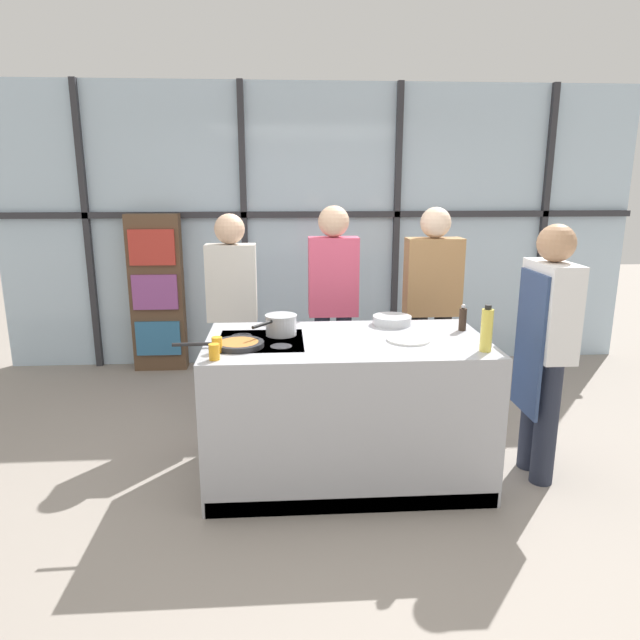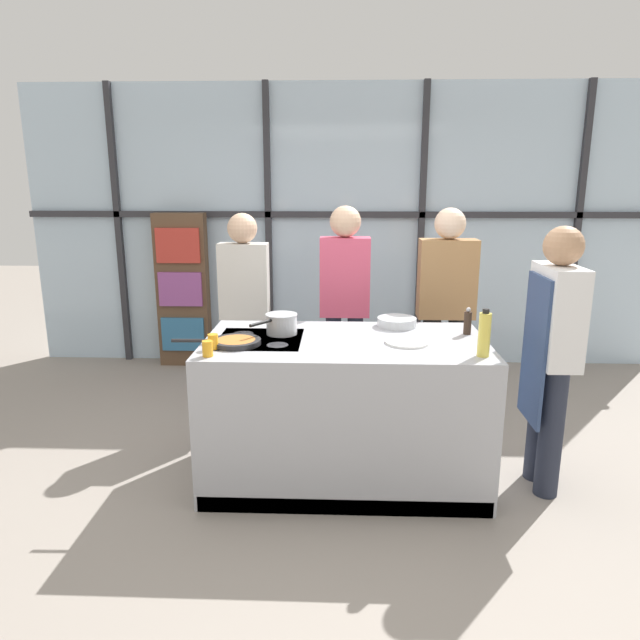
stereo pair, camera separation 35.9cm
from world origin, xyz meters
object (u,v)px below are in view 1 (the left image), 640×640
object	(u,v)px
spectator_center_right	(432,300)
juice_glass_near	(214,352)
chef	(546,340)
spectator_far_left	(232,303)
saucepan	(281,324)
frying_pan	(237,344)
white_plate	(408,340)
spectator_center_left	(333,297)
oil_bottle	(487,330)
pepper_grinder	(463,319)
juice_glass_far	(217,345)
mixing_bowl	(392,320)

from	to	relation	value
spectator_center_right	juice_glass_near	xyz separation A→B (m)	(-1.55, -1.32, 0.01)
chef	spectator_far_left	bearing A→B (deg)	62.77
saucepan	spectator_far_left	bearing A→B (deg)	114.35
frying_pan	white_plate	xyz separation A→B (m)	(1.04, 0.06, -0.01)
spectator_center_left	juice_glass_near	xyz separation A→B (m)	(-0.77, -1.32, -0.02)
spectator_center_left	frying_pan	world-z (taller)	spectator_center_left
saucepan	oil_bottle	bearing A→B (deg)	-19.94
pepper_grinder	oil_bottle	bearing A→B (deg)	-91.23
juice_glass_near	juice_glass_far	world-z (taller)	same
white_plate	oil_bottle	size ratio (longest dim) A/B	0.98
white_plate	pepper_grinder	world-z (taller)	pepper_grinder
spectator_far_left	spectator_center_right	distance (m)	1.57
spectator_far_left	juice_glass_far	world-z (taller)	spectator_far_left
pepper_grinder	frying_pan	bearing A→B (deg)	-168.75
spectator_center_left	oil_bottle	distance (m)	1.48
spectator_center_right	white_plate	size ratio (longest dim) A/B	6.31
saucepan	spectator_center_right	bearing A→B (deg)	34.94
spectator_center_right	pepper_grinder	bearing A→B (deg)	89.78
juice_glass_near	white_plate	bearing A→B (deg)	14.90
spectator_far_left	spectator_center_right	bearing A→B (deg)	-180.00
spectator_center_right	frying_pan	size ratio (longest dim) A/B	3.13
saucepan	white_plate	distance (m)	0.81
oil_bottle	juice_glass_near	size ratio (longest dim) A/B	3.04
spectator_far_left	juice_glass_near	size ratio (longest dim) A/B	18.25
spectator_center_left	saucepan	world-z (taller)	spectator_center_left
spectator_center_right	mixing_bowl	size ratio (longest dim) A/B	6.40
spectator_center_left	saucepan	size ratio (longest dim) A/B	5.21
spectator_center_right	juice_glass_far	size ratio (longest dim) A/B	18.73
chef	spectator_center_left	size ratio (longest dim) A/B	0.96
pepper_grinder	spectator_far_left	bearing A→B (deg)	153.13
saucepan	juice_glass_far	xyz separation A→B (m)	(-0.36, -0.35, -0.03)
spectator_far_left	pepper_grinder	size ratio (longest dim) A/B	9.31
pepper_grinder	juice_glass_far	size ratio (longest dim) A/B	1.96
oil_bottle	pepper_grinder	distance (m)	0.47
spectator_center_left	frying_pan	xyz separation A→B (m)	(-0.66, -1.08, -0.05)
juice_glass_near	oil_bottle	bearing A→B (deg)	2.28
spectator_center_left	pepper_grinder	world-z (taller)	spectator_center_left
mixing_bowl	oil_bottle	world-z (taller)	oil_bottle
spectator_center_left	oil_bottle	bearing A→B (deg)	121.47
spectator_center_left	pepper_grinder	distance (m)	1.11
white_plate	juice_glass_far	world-z (taller)	juice_glass_far
chef	juice_glass_near	xyz separation A→B (m)	(-2.00, -0.28, 0.05)
chef	juice_glass_near	world-z (taller)	chef
chef	spectator_far_left	world-z (taller)	spectator_far_left
chef	spectator_far_left	size ratio (longest dim) A/B	1.00
spectator_center_left	juice_glass_far	bearing A→B (deg)	56.86
chef	white_plate	xyz separation A→B (m)	(-0.86, 0.02, 0.01)
saucepan	white_plate	bearing A→B (deg)	-13.23
frying_pan	oil_bottle	bearing A→B (deg)	-7.11
spectator_center_left	white_plate	world-z (taller)	spectator_center_left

